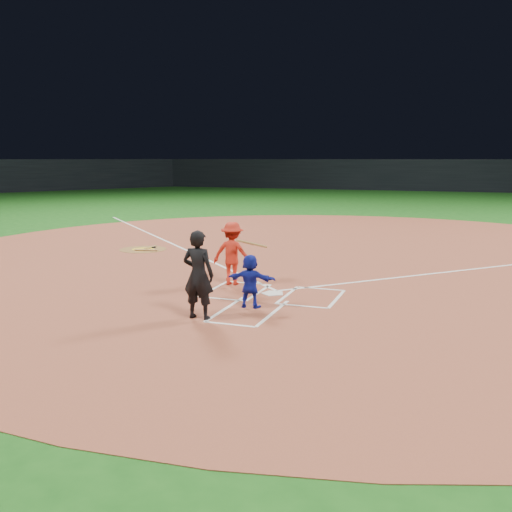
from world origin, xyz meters
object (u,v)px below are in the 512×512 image
(home_plate, at_px, (273,293))
(umpire, at_px, (198,275))
(catcher, at_px, (250,281))
(on_deck_circle, at_px, (143,249))
(batter_at_plate, at_px, (232,253))

(home_plate, height_order, umpire, umpire)
(catcher, distance_m, umpire, 1.43)
(on_deck_circle, bearing_deg, batter_at_plate, -39.21)
(umpire, bearing_deg, on_deck_circle, -51.33)
(catcher, xyz_separation_m, umpire, (-0.70, -1.20, 0.33))
(batter_at_plate, bearing_deg, umpire, -80.25)
(home_plate, height_order, catcher, catcher)
(on_deck_circle, height_order, catcher, catcher)
(home_plate, distance_m, catcher, 1.52)
(umpire, distance_m, batter_at_plate, 3.31)
(on_deck_circle, bearing_deg, catcher, -44.24)
(catcher, relative_size, umpire, 0.65)
(home_plate, bearing_deg, catcher, 86.81)
(home_plate, distance_m, umpire, 2.87)
(on_deck_circle, relative_size, catcher, 1.42)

